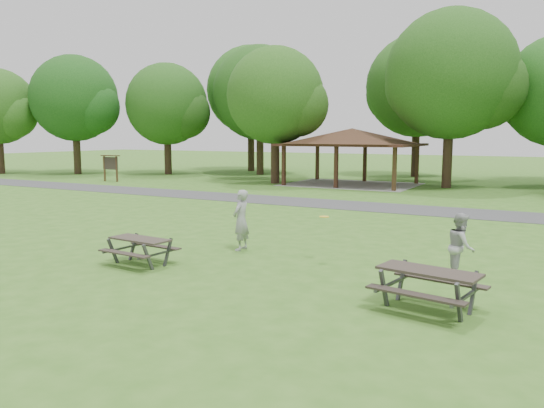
{
  "coord_description": "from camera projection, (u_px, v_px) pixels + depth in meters",
  "views": [
    {
      "loc": [
        8.53,
        -9.6,
        3.34
      ],
      "look_at": [
        1.0,
        4.0,
        1.3
      ],
      "focal_mm": 35.0,
      "sensor_mm": 36.0,
      "label": 1
    }
  ],
  "objects": [
    {
      "name": "ground",
      "position": [
        156.0,
        273.0,
        12.86
      ],
      "size": [
        160.0,
        160.0,
        0.0
      ],
      "primitive_type": "plane",
      "color": "#396C1E",
      "rests_on": "ground"
    },
    {
      "name": "asphalt_path",
      "position": [
        356.0,
        206.0,
        25.0
      ],
      "size": [
        120.0,
        3.2,
        0.02
      ],
      "primitive_type": "cube",
      "color": "#3F3F41",
      "rests_on": "ground"
    },
    {
      "name": "pavilion",
      "position": [
        352.0,
        139.0,
        35.2
      ],
      "size": [
        8.6,
        7.01,
        3.76
      ],
      "color": "#321A12",
      "rests_on": "ground"
    },
    {
      "name": "notice_board",
      "position": [
        110.0,
        163.0,
        37.91
      ],
      "size": [
        1.6,
        0.3,
        1.88
      ],
      "color": "#3D2716",
      "rests_on": "ground"
    },
    {
      "name": "tree_row_a",
      "position": [
        76.0,
        101.0,
        44.57
      ],
      "size": [
        7.56,
        7.2,
        9.97
      ],
      "color": "black",
      "rests_on": "ground"
    },
    {
      "name": "tree_row_b",
      "position": [
        168.0,
        107.0,
        44.31
      ],
      "size": [
        7.14,
        6.8,
        9.28
      ],
      "color": "black",
      "rests_on": "ground"
    },
    {
      "name": "tree_row_c",
      "position": [
        261.0,
        96.0,
        43.86
      ],
      "size": [
        8.19,
        7.8,
        10.67
      ],
      "color": "black",
      "rests_on": "ground"
    },
    {
      "name": "tree_row_d",
      "position": [
        276.0,
        99.0,
        35.93
      ],
      "size": [
        6.93,
        6.6,
        9.27
      ],
      "color": "black",
      "rests_on": "ground"
    },
    {
      "name": "tree_row_e",
      "position": [
        453.0,
        78.0,
        32.67
      ],
      "size": [
        8.4,
        8.0,
        11.02
      ],
      "color": "black",
      "rests_on": "ground"
    },
    {
      "name": "tree_deep_a",
      "position": [
        252.0,
        93.0,
        48.26
      ],
      "size": [
        8.4,
        8.0,
        11.38
      ],
      "color": "black",
      "rests_on": "ground"
    },
    {
      "name": "tree_deep_b",
      "position": [
        419.0,
        89.0,
        41.52
      ],
      "size": [
        8.4,
        8.0,
        11.13
      ],
      "color": "black",
      "rests_on": "ground"
    },
    {
      "name": "picnic_table_middle",
      "position": [
        140.0,
        245.0,
        13.64
      ],
      "size": [
        1.74,
        1.44,
        0.72
      ],
      "color": "#322A24",
      "rests_on": "ground"
    },
    {
      "name": "picnic_table_far",
      "position": [
        428.0,
        280.0,
        10.07
      ],
      "size": [
        2.1,
        1.8,
        0.82
      ],
      "color": "#302822",
      "rests_on": "ground"
    },
    {
      "name": "frisbee_in_flight",
      "position": [
        324.0,
        217.0,
        13.94
      ],
      "size": [
        0.33,
        0.33,
        0.02
      ],
      "color": "yellow",
      "rests_on": "ground"
    },
    {
      "name": "frisbee_thrower",
      "position": [
        241.0,
        220.0,
        15.32
      ],
      "size": [
        0.45,
        0.66,
        1.77
      ],
      "primitive_type": "imported",
      "rotation": [
        0.0,
        0.0,
        -1.54
      ],
      "color": "gray",
      "rests_on": "ground"
    },
    {
      "name": "frisbee_catcher",
      "position": [
        461.0,
        246.0,
        12.23
      ],
      "size": [
        0.75,
        0.87,
        1.56
      ],
      "primitive_type": "imported",
      "rotation": [
        0.0,
        0.0,
        1.8
      ],
      "color": "#A6A6A8",
      "rests_on": "ground"
    }
  ]
}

